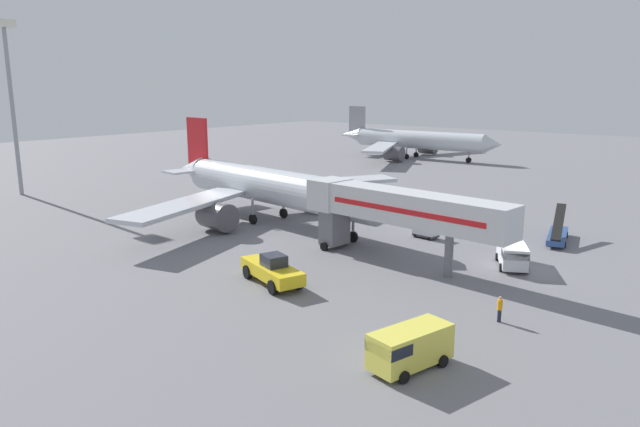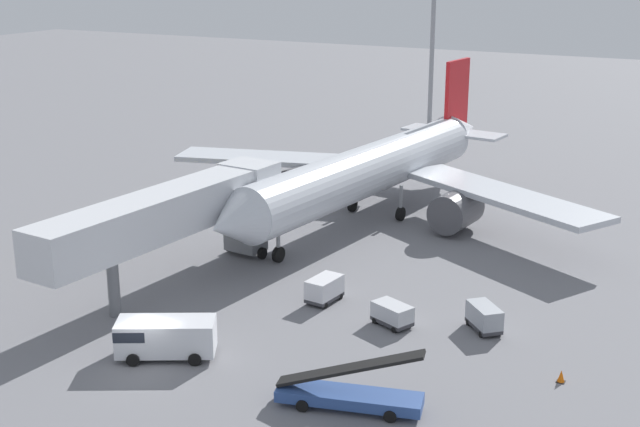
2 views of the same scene
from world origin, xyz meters
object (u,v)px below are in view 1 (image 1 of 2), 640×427
Objects in this scene: service_van_outer_left at (513,254)px; baggage_cart_far_center at (465,213)px; pushback_tug at (272,270)px; ground_crew_worker_foreground at (500,308)px; airplane_at_gate at (270,188)px; baggage_cart_mid_center at (426,230)px; baggage_cart_near_right at (460,224)px; service_van_far_left at (409,346)px; apron_light_mast at (9,74)px; safety_cone_alpha at (517,215)px; belt_loader_truck at (558,234)px; jet_bridge at (393,208)px; airplane_background at (413,141)px.

baggage_cart_far_center is at bearing 38.20° from service_van_outer_left.
pushback_tug is 30.03m from baggage_cart_far_center.
pushback_tug is at bearing 102.78° from ground_crew_worker_foreground.
baggage_cart_mid_center is (4.49, -17.40, -3.01)m from airplane_at_gate.
baggage_cart_near_right is (9.52, -18.73, -3.13)m from airplane_at_gate.
baggage_cart_near_right is at bearing -8.36° from pushback_tug.
pushback_tug is 1.36× the size of service_van_far_left.
airplane_at_gate is 21.72× the size of ground_crew_worker_foreground.
service_van_outer_left is 69.77m from apron_light_mast.
service_van_outer_left is at bearing -160.39° from safety_cone_alpha.
belt_loader_truck is at bearing -57.64° from baggage_cart_mid_center.
jet_bridge is 7.77× the size of baggage_cart_far_center.
belt_loader_truck is (11.38, -28.28, -3.09)m from airplane_at_gate.
baggage_cart_mid_center is 9.88m from baggage_cart_far_center.
baggage_cart_mid_center is (-6.89, 10.88, 0.08)m from belt_loader_truck.
apron_light_mast is at bearing 98.74° from service_van_outer_left.
baggage_cart_mid_center is 1.44× the size of ground_crew_worker_foreground.
apron_light_mast reaches higher than airplane_background.
airplane_background is (50.62, 45.86, 2.98)m from belt_loader_truck.
baggage_cart_mid_center is 0.11× the size of apron_light_mast.
baggage_cart_near_right is at bearing 166.72° from safety_cone_alpha.
baggage_cart_far_center is (13.96, 10.99, -0.36)m from service_van_outer_left.
pushback_tug is 35.73m from safety_cone_alpha.
pushback_tug is at bearing 141.12° from service_van_outer_left.
jet_bridge reaches higher than ground_crew_worker_foreground.
apron_light_mast is (-14.42, 56.69, 15.84)m from baggage_cart_mid_center.
baggage_cart_far_center is (9.87, 0.44, -0.03)m from baggage_cart_mid_center.
airplane_background is at bearing 30.04° from service_van_far_left.
safety_cone_alpha is at bearing -137.63° from airplane_background.
baggage_cart_near_right is (25.13, -3.69, -0.38)m from pushback_tug.
airplane_background reaches higher than baggage_cart_near_right.
baggage_cart_mid_center is (4.09, 10.55, -0.33)m from service_van_outer_left.
safety_cone_alpha is 69.19m from apron_light_mast.
apron_light_mast reaches higher than baggage_cart_far_center.
ground_crew_worker_foreground is at bearing -150.37° from baggage_cart_far_center.
airplane_background is at bearing 33.81° from ground_crew_worker_foreground.
baggage_cart_far_center is (19.27, 2.28, -4.03)m from jet_bridge.
belt_loader_truck is at bearing -104.76° from baggage_cart_far_center.
service_van_far_left reaches higher than baggage_cart_far_center.
baggage_cart_mid_center is 0.06× the size of airplane_background.
baggage_cart_far_center is at bearing 75.24° from belt_loader_truck.
ground_crew_worker_foreground is 0.04× the size of airplane_background.
baggage_cart_near_right is (14.43, 0.51, -4.12)m from jet_bridge.
service_van_far_left is at bearing -149.96° from airplane_background.
belt_loader_truck reaches higher than service_van_far_left.
baggage_cart_mid_center is 0.97× the size of baggage_cart_near_right.
airplane_at_gate is at bearing 69.67° from ground_crew_worker_foreground.
ground_crew_worker_foreground is (-11.80, -31.83, -2.92)m from airplane_at_gate.
baggage_cart_far_center is (35.56, 13.57, -0.47)m from service_van_far_left.
airplane_background is at bearing 36.46° from service_van_outer_left.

